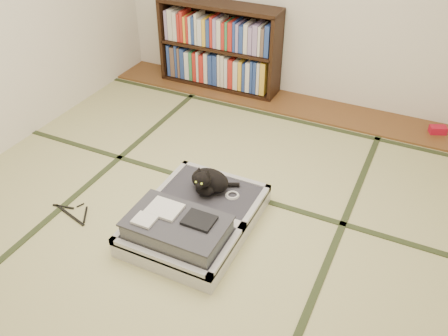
% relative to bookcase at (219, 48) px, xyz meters
% --- Properties ---
extents(floor, '(4.50, 4.50, 0.00)m').
position_rel_bookcase_xyz_m(floor, '(0.83, -2.07, -0.45)').
color(floor, tan).
rests_on(floor, ground).
extents(wood_strip, '(4.00, 0.50, 0.02)m').
position_rel_bookcase_xyz_m(wood_strip, '(0.83, -0.07, -0.44)').
color(wood_strip, brown).
rests_on(wood_strip, ground).
extents(red_item, '(0.17, 0.14, 0.07)m').
position_rel_bookcase_xyz_m(red_item, '(2.33, -0.04, -0.40)').
color(red_item, '#B30E27').
rests_on(red_item, wood_strip).
extents(room_shell, '(4.50, 4.50, 4.50)m').
position_rel_bookcase_xyz_m(room_shell, '(0.83, -2.07, 1.01)').
color(room_shell, white).
rests_on(room_shell, ground).
extents(tatami_borders, '(4.00, 4.50, 0.01)m').
position_rel_bookcase_xyz_m(tatami_borders, '(0.83, -1.58, -0.45)').
color(tatami_borders, '#2D381E').
rests_on(tatami_borders, ground).
extents(bookcase, '(1.33, 0.30, 0.92)m').
position_rel_bookcase_xyz_m(bookcase, '(0.00, 0.00, 0.00)').
color(bookcase, black).
rests_on(bookcase, wood_strip).
extents(suitcase, '(0.76, 1.02, 0.30)m').
position_rel_bookcase_xyz_m(suitcase, '(0.87, -2.21, -0.35)').
color(suitcase, silver).
rests_on(suitcase, floor).
extents(cat, '(0.34, 0.34, 0.27)m').
position_rel_bookcase_xyz_m(cat, '(0.85, -1.92, -0.20)').
color(cat, black).
rests_on(cat, suitcase).
extents(cable_coil, '(0.11, 0.11, 0.03)m').
position_rel_bookcase_xyz_m(cable_coil, '(1.03, -1.89, -0.29)').
color(cable_coil, white).
rests_on(cable_coil, suitcase).
extents(hanger, '(0.37, 0.21, 0.01)m').
position_rel_bookcase_xyz_m(hanger, '(-0.05, -2.44, -0.44)').
color(hanger, black).
rests_on(hanger, floor).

